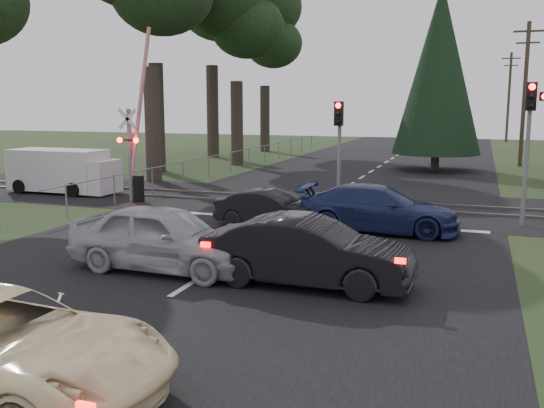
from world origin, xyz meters
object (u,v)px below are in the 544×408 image
at_px(traffic_signal_right, 531,126).
at_px(utility_pole_mid, 525,92).
at_px(dark_hatchback, 308,252).
at_px(traffic_signal_center, 339,136).
at_px(blue_sedan, 378,209).
at_px(white_van, 65,171).
at_px(utility_pole_far, 509,95).
at_px(dark_car_far, 270,209).
at_px(crossing_signal, 135,152).
at_px(silver_car, 164,238).

distance_m(traffic_signal_right, utility_pole_mid, 20.60).
bearing_deg(dark_hatchback, traffic_signal_center, 9.73).
xyz_separation_m(dark_hatchback, blue_sedan, (0.56, 6.29, -0.04)).
bearing_deg(dark_hatchback, white_van, 55.52).
bearing_deg(utility_pole_far, utility_pole_mid, -90.00).
xyz_separation_m(utility_pole_mid, white_van, (-20.11, -19.07, -3.73)).
bearing_deg(blue_sedan, dark_car_far, 97.38).
relative_size(crossing_signal, silver_car, 1.46).
bearing_deg(utility_pole_mid, blue_sedan, -103.34).
height_order(utility_pole_mid, dark_hatchback, utility_pole_mid).
xyz_separation_m(crossing_signal, utility_pole_mid, (15.77, 20.21, 2.67)).
distance_m(utility_pole_mid, dark_hatchback, 29.92).
height_order(crossing_signal, white_van, crossing_signal).
xyz_separation_m(traffic_signal_right, white_van, (-19.16, 1.45, -2.32)).
relative_size(utility_pole_mid, utility_pole_far, 1.00).
bearing_deg(dark_hatchback, utility_pole_mid, -10.89).
bearing_deg(traffic_signal_center, blue_sedan, -58.58).
bearing_deg(dark_car_far, silver_car, 178.36).
xyz_separation_m(utility_pole_mid, silver_car, (-9.61, -28.98, -3.91)).
bearing_deg(white_van, utility_pole_far, 66.29).
bearing_deg(silver_car, white_van, 49.25).
bearing_deg(utility_pole_mid, dark_car_far, -110.91).
bearing_deg(blue_sedan, crossing_signal, 76.08).
relative_size(dark_hatchback, blue_sedan, 0.92).
bearing_deg(crossing_signal, traffic_signal_center, 6.15).
height_order(utility_pole_far, dark_hatchback, utility_pole_far).
height_order(blue_sedan, dark_car_far, blue_sedan).
relative_size(dark_hatchback, dark_car_far, 1.28).
bearing_deg(traffic_signal_right, utility_pole_far, 88.80).
xyz_separation_m(traffic_signal_right, traffic_signal_center, (-6.55, 1.20, -0.51)).
height_order(crossing_signal, utility_pole_far, utility_pole_far).
height_order(traffic_signal_center, dark_car_far, traffic_signal_center).
bearing_deg(dark_hatchback, utility_pole_far, -5.59).
distance_m(crossing_signal, utility_pole_far, 47.96).
bearing_deg(traffic_signal_right, dark_hatchback, -120.39).
relative_size(crossing_signal, dark_hatchback, 1.49).
relative_size(silver_car, dark_car_far, 1.30).
relative_size(crossing_signal, traffic_signal_right, 1.48).
height_order(dark_hatchback, dark_car_far, dark_hatchback).
bearing_deg(dark_car_far, traffic_signal_right, -65.54).
relative_size(crossing_signal, utility_pole_mid, 0.77).
distance_m(utility_pole_far, dark_hatchback, 54.52).
bearing_deg(crossing_signal, dark_car_far, -23.54).
distance_m(utility_pole_mid, utility_pole_far, 25.00).
bearing_deg(white_van, crossing_signal, -13.92).
height_order(traffic_signal_center, utility_pole_far, utility_pole_far).
bearing_deg(white_van, dark_car_far, -19.44).
distance_m(traffic_signal_right, blue_sedan, 5.60).
relative_size(traffic_signal_right, utility_pole_mid, 0.52).
xyz_separation_m(utility_pole_mid, dark_car_far, (-8.87, -23.22, -4.12)).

